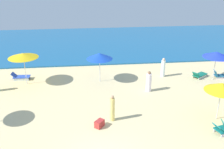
{
  "coord_description": "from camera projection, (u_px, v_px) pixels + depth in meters",
  "views": [
    {
      "loc": [
        -0.61,
        -9.6,
        8.9
      ],
      "look_at": [
        1.33,
        8.48,
        1.32
      ],
      "focal_mm": 41.94,
      "sensor_mm": 36.0,
      "label": 1
    }
  ],
  "objects": [
    {
      "name": "ocean",
      "position": [
        90.0,
        43.0,
        32.47
      ],
      "size": [
        60.0,
        15.98,
        0.12
      ],
      "primitive_type": "cube",
      "color": "#1A5D90",
      "rests_on": "ground_plane"
    },
    {
      "name": "umbrella_0",
      "position": [
        217.0,
        54.0,
        21.29
      ],
      "size": [
        2.21,
        2.21,
        2.45
      ],
      "color": "silver",
      "rests_on": "ground_plane"
    },
    {
      "name": "lounge_chair_0_0",
      "position": [
        221.0,
        75.0,
        22.32
      ],
      "size": [
        1.42,
        0.8,
        0.7
      ],
      "rotation": [
        0.0,
        0.0,
        1.46
      ],
      "color": "silver",
      "rests_on": "ground_plane"
    },
    {
      "name": "lounge_chair_0_1",
      "position": [
        199.0,
        75.0,
        22.45
      ],
      "size": [
        1.57,
        1.31,
        0.62
      ],
      "rotation": [
        0.0,
        0.0,
        2.15
      ],
      "color": "silver",
      "rests_on": "ground_plane"
    },
    {
      "name": "umbrella_1",
      "position": [
        23.0,
        55.0,
        20.38
      ],
      "size": [
        2.34,
        2.34,
        2.62
      ],
      "color": "silver",
      "rests_on": "ground_plane"
    },
    {
      "name": "lounge_chair_1_0",
      "position": [
        21.0,
        77.0,
        22.03
      ],
      "size": [
        1.5,
        0.7,
        0.63
      ],
      "rotation": [
        0.0,
        0.0,
        1.55
      ],
      "color": "silver",
      "rests_on": "ground_plane"
    },
    {
      "name": "umbrella_2",
      "position": [
        222.0,
        87.0,
        15.61
      ],
      "size": [
        2.04,
        2.04,
        2.47
      ],
      "color": "silver",
      "rests_on": "ground_plane"
    },
    {
      "name": "lounge_chair_2_0",
      "position": [
        223.0,
        129.0,
        14.94
      ],
      "size": [
        1.45,
        1.01,
        0.68
      ],
      "rotation": [
        0.0,
        0.0,
        1.86
      ],
      "color": "silver",
      "rests_on": "ground_plane"
    },
    {
      "name": "umbrella_4",
      "position": [
        100.0,
        56.0,
        20.93
      ],
      "size": [
        2.11,
        2.11,
        2.46
      ],
      "color": "silver",
      "rests_on": "ground_plane"
    },
    {
      "name": "beachgoer_0",
      "position": [
        163.0,
        68.0,
        22.44
      ],
      "size": [
        0.34,
        0.34,
        1.69
      ],
      "rotation": [
        0.0,
        0.0,
        6.28
      ],
      "color": "white",
      "rests_on": "ground_plane"
    },
    {
      "name": "beachgoer_1",
      "position": [
        149.0,
        82.0,
        19.81
      ],
      "size": [
        0.55,
        0.55,
        1.63
      ],
      "rotation": [
        0.0,
        0.0,
        5.33
      ],
      "color": "white",
      "rests_on": "ground_plane"
    },
    {
      "name": "beachgoer_3",
      "position": [
        112.0,
        109.0,
        16.0
      ],
      "size": [
        0.39,
        0.39,
        1.72
      ],
      "rotation": [
        0.0,
        0.0,
        4.37
      ],
      "color": "#F9DF78",
      "rests_on": "ground_plane"
    },
    {
      "name": "cooler_box_2",
      "position": [
        99.0,
        124.0,
        15.55
      ],
      "size": [
        0.66,
        0.68,
        0.43
      ],
      "primitive_type": "cube",
      "rotation": [
        0.0,
        0.0,
        0.88
      ],
      "color": "#BD312E",
      "rests_on": "ground_plane"
    }
  ]
}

